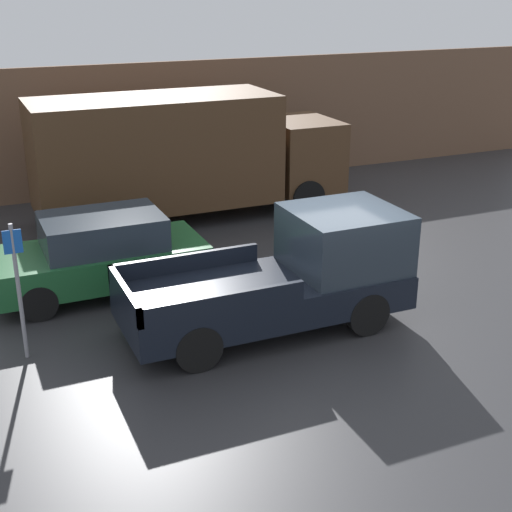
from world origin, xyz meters
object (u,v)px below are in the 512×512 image
car (100,254)px  delivery_truck (181,153)px  pickup_truck (292,275)px  parking_sign (18,284)px  newspaper_box (118,178)px

car → delivery_truck: (3.12, 4.14, 0.94)m
pickup_truck → delivery_truck: 7.09m
delivery_truck → parking_sign: (-4.91, -6.39, -0.42)m
delivery_truck → pickup_truck: bearing=-91.3°
pickup_truck → parking_sign: parking_sign is taller
delivery_truck → newspaper_box: size_ratio=7.67×
car → parking_sign: size_ratio=1.79×
pickup_truck → car: (-2.95, 2.91, -0.15)m
delivery_truck → parking_sign: bearing=-127.5°
car → parking_sign: (-1.79, -2.25, 0.53)m
delivery_truck → parking_sign: size_ratio=3.45×
pickup_truck → parking_sign: 4.80m
pickup_truck → newspaper_box: size_ratio=4.83×
car → newspaper_box: size_ratio=3.98×
parking_sign → delivery_truck: bearing=52.5°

